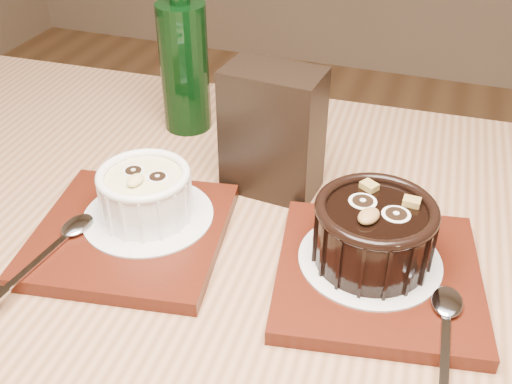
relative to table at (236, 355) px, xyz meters
The scene contains 11 objects.
table is the anchor object (origin of this frame).
tray_left 0.16m from the table, 165.32° to the left, with size 0.18×0.18×0.01m, color #49170C.
doily_left 0.16m from the table, 154.40° to the left, with size 0.13×0.13×0.00m, color silver.
ramekin_white 0.18m from the table, 154.42° to the left, with size 0.09×0.09×0.05m.
spoon_left 0.20m from the table, behind, with size 0.03×0.13×0.01m, color #BBBCC4, non-canonical shape.
tray_right 0.16m from the table, 23.42° to the left, with size 0.18×0.18×0.01m, color #49170C.
doily_right 0.16m from the table, 29.00° to the left, with size 0.13×0.13×0.00m, color silver.
ramekin_dark 0.19m from the table, 29.00° to the left, with size 0.11×0.11×0.06m.
spoon_right 0.21m from the table, ahead, with size 0.03×0.13×0.01m, color #BBBCC4, non-canonical shape.
condiment_stand 0.23m from the table, 96.03° to the left, with size 0.10×0.06×0.14m, color black.
green_bottle 0.36m from the table, 121.86° to the left, with size 0.06×0.06×0.23m.
Camera 1 is at (0.08, -0.11, 1.13)m, focal length 42.00 mm.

